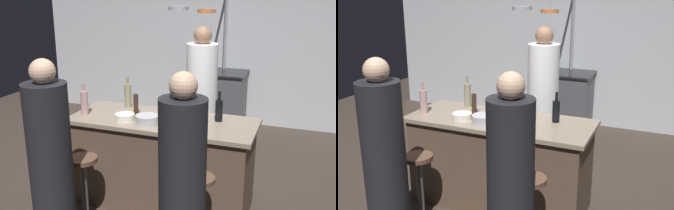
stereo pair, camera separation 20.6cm
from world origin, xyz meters
TOP-DOWN VIEW (x-y plane):
  - ground_plane at (0.00, 0.00)m, footprint 9.00×9.00m
  - back_wall at (0.00, 2.85)m, footprint 6.40×0.16m
  - kitchen_island at (0.00, 0.00)m, footprint 1.80×0.72m
  - stove_range at (0.00, 2.45)m, footprint 0.80×0.64m
  - chef at (0.12, 0.94)m, footprint 0.36×0.36m
  - guest_right at (0.52, -0.97)m, footprint 0.34×0.34m
  - bar_stool_left at (-0.52, -0.62)m, footprint 0.28×0.28m
  - guest_left at (-0.56, -1.00)m, footprint 0.34×0.34m
  - overhead_pot_rack at (-0.07, 1.96)m, footprint 0.58×1.52m
  - pepper_mill at (-0.30, 0.04)m, footprint 0.05×0.05m
  - wine_bottle_white at (-0.49, 0.25)m, footprint 0.07×0.07m
  - wine_bottle_rose at (-0.78, -0.13)m, footprint 0.07×0.07m
  - wine_bottle_dark at (0.52, 0.13)m, footprint 0.07×0.07m
  - wine_bottle_red at (0.23, -0.12)m, footprint 0.07×0.07m
  - wine_glass_by_chef at (0.26, 0.21)m, footprint 0.07×0.07m
  - wine_glass_near_left_guest at (-0.02, 0.11)m, footprint 0.07×0.07m
  - mixing_bowl_ceramic at (-0.33, -0.15)m, footprint 0.19×0.19m
  - mixing_bowl_steel at (-0.08, -0.18)m, footprint 0.21×0.21m

SIDE VIEW (x-z plane):
  - ground_plane at x=0.00m, z-range 0.00..0.00m
  - bar_stool_left at x=-0.52m, z-range 0.04..0.72m
  - stove_range at x=0.00m, z-range 0.00..0.89m
  - kitchen_island at x=0.00m, z-range 0.00..0.90m
  - guest_right at x=0.52m, z-range -0.06..1.54m
  - guest_left at x=-0.56m, z-range -0.06..1.56m
  - chef at x=0.12m, z-range -0.06..1.65m
  - mixing_bowl_ceramic at x=-0.33m, z-range 0.90..0.96m
  - mixing_bowl_steel at x=-0.08m, z-range 0.90..0.98m
  - pepper_mill at x=-0.30m, z-range 0.90..1.11m
  - wine_glass_by_chef at x=0.26m, z-range 0.93..1.08m
  - wine_glass_near_left_guest at x=-0.02m, z-range 0.93..1.08m
  - wine_bottle_dark at x=0.52m, z-range 0.86..1.16m
  - wine_bottle_rose at x=-0.78m, z-range 0.86..1.19m
  - wine_bottle_red at x=0.23m, z-range 0.86..1.20m
  - wine_bottle_white at x=-0.49m, z-range 0.86..1.20m
  - back_wall at x=0.00m, z-range 0.00..2.60m
  - overhead_pot_rack at x=-0.07m, z-range 0.53..2.70m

